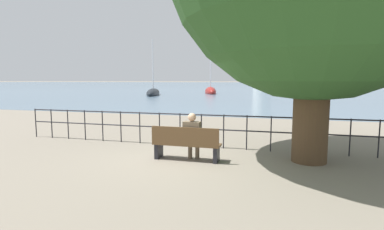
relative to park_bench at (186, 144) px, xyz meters
name	(u,v)px	position (x,y,z in m)	size (l,w,h in m)	color
ground_plane	(187,160)	(0.00, 0.06, -0.43)	(1000.00, 1000.00, 0.00)	gray
harbor_water	(273,84)	(0.00, 159.47, -0.43)	(600.00, 300.00, 0.01)	slate
park_bench	(186,144)	(0.00, 0.00, 0.00)	(1.79, 0.45, 0.90)	brown
seated_person_left	(192,134)	(0.15, 0.08, 0.25)	(0.44, 0.35, 1.25)	brown
promenade_railing	(201,125)	(0.00, 1.64, 0.26)	(12.67, 0.04, 1.05)	black
sailboat_0	(210,91)	(-7.69, 38.21, -0.08)	(3.29, 5.61, 9.03)	maroon
sailboat_1	(153,93)	(-14.48, 31.67, -0.13)	(3.91, 8.21, 8.12)	black
sailboat_3	(307,94)	(6.02, 33.84, -0.08)	(3.77, 7.15, 10.57)	black
harbor_lighthouse	(263,42)	(-2.10, 84.23, 12.77)	(5.08, 5.08, 28.39)	silver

